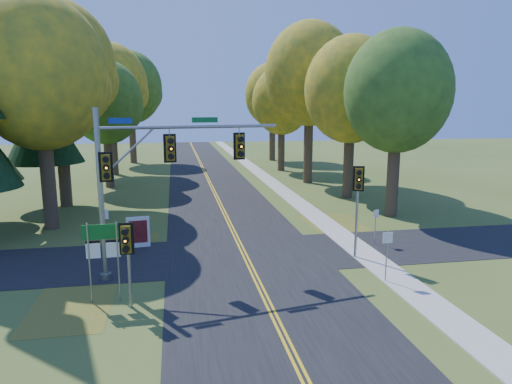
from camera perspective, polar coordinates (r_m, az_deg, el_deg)
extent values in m
plane|color=#3A501C|center=(22.10, -0.68, -9.43)|extent=(160.00, 160.00, 0.00)
cube|color=black|center=(22.10, -0.68, -9.40)|extent=(8.00, 160.00, 0.02)
cube|color=black|center=(23.97, -1.47, -7.79)|extent=(60.00, 6.00, 0.02)
cube|color=gold|center=(22.08, -0.94, -9.38)|extent=(0.10, 160.00, 0.01)
cube|color=gold|center=(22.11, -0.42, -9.35)|extent=(0.10, 160.00, 0.01)
cube|color=#9E998E|center=(23.85, 14.34, -8.17)|extent=(1.60, 160.00, 0.06)
cube|color=olive|center=(25.82, -16.69, -6.90)|extent=(4.00, 6.00, 0.00)
cube|color=olive|center=(29.37, 10.59, -4.51)|extent=(3.50, 8.00, 0.00)
cube|color=olive|center=(19.49, -22.00, -13.05)|extent=(3.00, 5.00, 0.00)
cylinder|color=#38281C|center=(31.08, -24.58, 1.87)|extent=(0.86, 0.86, 6.75)
ellipsoid|color=gold|center=(30.86, -25.48, 13.28)|extent=(8.00, 8.00, 9.20)
sphere|color=gold|center=(31.63, -21.93, 11.99)|extent=(4.80, 4.80, 4.80)
sphere|color=gold|center=(30.54, -28.62, 14.57)|extent=(4.40, 4.40, 4.40)
cylinder|color=#38281C|center=(33.08, 16.76, 2.27)|extent=(0.83, 0.83, 6.08)
ellipsoid|color=#487624|center=(32.79, 17.28, 11.92)|extent=(7.20, 7.20, 8.28)
sphere|color=#487624|center=(34.40, 18.55, 10.56)|extent=(4.32, 4.32, 4.32)
sphere|color=#487624|center=(31.62, 15.88, 13.37)|extent=(3.96, 3.96, 3.96)
cylinder|color=#38281C|center=(37.84, -22.96, 3.90)|extent=(0.89, 0.89, 7.42)
ellipsoid|color=gold|center=(37.75, -23.71, 14.08)|extent=(8.60, 8.60, 9.89)
sphere|color=gold|center=(38.62, -20.62, 12.91)|extent=(5.16, 5.16, 5.16)
sphere|color=gold|center=(37.36, -26.45, 15.25)|extent=(4.73, 4.73, 4.73)
cylinder|color=#38281C|center=(38.98, 11.49, 3.87)|extent=(0.84, 0.84, 6.30)
ellipsoid|color=gold|center=(38.75, 11.81, 12.43)|extent=(7.60, 7.60, 8.74)
sphere|color=gold|center=(40.36, 13.20, 11.21)|extent=(4.56, 4.56, 4.56)
sphere|color=gold|center=(37.60, 10.36, 13.70)|extent=(4.18, 4.18, 4.18)
cylinder|color=#38281C|center=(45.56, -17.94, 4.09)|extent=(0.81, 0.81, 5.62)
ellipsoid|color=#487624|center=(45.32, -18.32, 10.62)|extent=(6.80, 6.80, 7.82)
sphere|color=#487624|center=(46.16, -16.40, 9.87)|extent=(4.08, 4.08, 4.08)
sphere|color=#487624|center=(44.84, -20.03, 11.39)|extent=(3.74, 3.74, 3.74)
cylinder|color=#38281C|center=(46.18, 6.55, 5.87)|extent=(0.90, 0.90, 7.65)
ellipsoid|color=gold|center=(46.13, 6.73, 14.45)|extent=(8.80, 8.80, 10.12)
sphere|color=gold|center=(47.87, 8.31, 13.21)|extent=(5.28, 5.28, 5.28)
sphere|color=gold|center=(44.94, 5.14, 15.71)|extent=(4.84, 4.84, 4.84)
cylinder|color=#38281C|center=(54.17, -17.41, 5.79)|extent=(0.87, 0.87, 6.98)
ellipsoid|color=gold|center=(54.07, -17.79, 12.51)|extent=(8.20, 8.20, 9.43)
sphere|color=gold|center=(55.08, -15.84, 11.71)|extent=(4.92, 4.92, 4.92)
sphere|color=gold|center=(53.50, -19.52, 13.32)|extent=(4.51, 4.51, 4.51)
cylinder|color=#38281C|center=(54.96, 3.17, 5.73)|extent=(0.82, 0.82, 5.85)
ellipsoid|color=gold|center=(54.76, 3.23, 11.34)|extent=(7.00, 7.00, 8.05)
sphere|color=gold|center=(56.11, 4.39, 10.59)|extent=(4.20, 4.20, 4.20)
sphere|color=gold|center=(53.83, 2.12, 12.11)|extent=(3.85, 3.85, 3.85)
cylinder|color=#38281C|center=(64.85, -15.17, 6.72)|extent=(0.88, 0.88, 7.20)
ellipsoid|color=#487624|center=(64.78, -15.46, 12.49)|extent=(8.40, 8.40, 9.66)
sphere|color=#487624|center=(65.89, -13.84, 11.80)|extent=(5.04, 5.04, 5.04)
sphere|color=#487624|center=(64.13, -16.91, 13.19)|extent=(4.62, 4.62, 4.62)
cylinder|color=#38281C|center=(65.60, 2.05, 6.82)|extent=(0.85, 0.85, 6.53)
ellipsoid|color=gold|center=(65.48, 2.08, 12.06)|extent=(7.80, 7.80, 8.97)
sphere|color=gold|center=(66.95, 3.19, 11.35)|extent=(4.68, 4.68, 4.68)
sphere|color=gold|center=(64.47, 1.02, 12.78)|extent=(4.29, 4.29, 4.29)
cylinder|color=#38281C|center=(38.18, -24.56, 0.80)|extent=(0.50, 0.50, 3.42)
cone|color=black|center=(37.76, -25.08, 7.45)|extent=(5.60, 5.60, 5.45)
cone|color=black|center=(37.81, -25.55, 13.34)|extent=(4.57, 4.57, 5.45)
cone|color=black|center=(38.27, -26.04, 19.15)|extent=(3.55, 3.55, 5.45)
cylinder|color=gray|center=(20.62, -18.82, -0.58)|extent=(0.24, 0.24, 7.55)
cylinder|color=gray|center=(21.58, -18.24, -10.04)|extent=(0.47, 0.47, 0.32)
cylinder|color=gray|center=(20.78, -7.99, 8.07)|extent=(7.99, 1.60, 0.15)
cylinder|color=gray|center=(20.42, -15.79, 4.70)|extent=(2.42, 0.53, 2.23)
cylinder|color=gray|center=(20.59, -10.79, 7.42)|extent=(0.04, 0.04, 0.39)
cube|color=#72590C|center=(20.64, -10.72, 5.39)|extent=(0.42, 0.38, 1.08)
cube|color=black|center=(20.64, -10.72, 5.39)|extent=(0.56, 0.13, 1.27)
sphere|color=orange|center=(20.39, -10.60, 5.33)|extent=(0.19, 0.19, 0.19)
cylinder|color=black|center=(20.37, -10.63, 6.30)|extent=(0.29, 0.22, 0.26)
cylinder|color=black|center=(20.39, -10.60, 5.33)|extent=(0.29, 0.22, 0.26)
cylinder|color=black|center=(20.43, -10.56, 4.37)|extent=(0.29, 0.22, 0.26)
cylinder|color=gray|center=(21.37, -2.13, 7.71)|extent=(0.04, 0.04, 0.39)
cube|color=#72590C|center=(21.42, -2.12, 5.75)|extent=(0.42, 0.38, 1.08)
cube|color=black|center=(21.42, -2.12, 5.75)|extent=(0.56, 0.13, 1.27)
sphere|color=orange|center=(21.19, -1.91, 5.70)|extent=(0.19, 0.19, 0.19)
cylinder|color=black|center=(21.16, -1.91, 6.63)|extent=(0.29, 0.22, 0.26)
cylinder|color=black|center=(21.19, -1.91, 5.70)|extent=(0.29, 0.22, 0.26)
cylinder|color=black|center=(21.22, -1.90, 4.77)|extent=(0.29, 0.22, 0.26)
cube|color=#72590C|center=(20.27, -18.26, 2.98)|extent=(0.42, 0.38, 1.08)
cube|color=black|center=(20.27, -18.26, 2.98)|extent=(0.56, 0.13, 1.27)
sphere|color=orange|center=(20.02, -18.23, 2.90)|extent=(0.19, 0.19, 0.19)
cylinder|color=black|center=(19.98, -18.29, 3.88)|extent=(0.29, 0.22, 0.26)
cylinder|color=black|center=(20.02, -18.23, 2.90)|extent=(0.29, 0.22, 0.26)
cylinder|color=black|center=(20.07, -18.17, 1.92)|extent=(0.29, 0.22, 0.26)
cube|color=navy|center=(20.32, -16.60, 8.53)|extent=(0.96, 0.22, 0.24)
cube|color=#0C5926|center=(20.90, -6.41, 8.95)|extent=(1.18, 0.26, 0.24)
cylinder|color=gray|center=(23.39, 12.48, -2.62)|extent=(0.13, 0.13, 4.64)
cube|color=#72590C|center=(22.83, 12.70, 1.63)|extent=(0.44, 0.41, 1.06)
cube|color=black|center=(22.83, 12.70, 1.63)|extent=(0.53, 0.21, 1.25)
sphere|color=orange|center=(22.59, 12.74, 1.54)|extent=(0.19, 0.19, 0.19)
cylinder|color=black|center=(22.54, 12.78, 2.39)|extent=(0.29, 0.24, 0.25)
cylinder|color=black|center=(22.59, 12.74, 1.54)|extent=(0.29, 0.24, 0.25)
cylinder|color=black|center=(22.64, 12.71, 0.69)|extent=(0.29, 0.24, 0.25)
cylinder|color=gray|center=(18.08, -15.59, -8.90)|extent=(0.12, 0.12, 3.30)
cube|color=#72590C|center=(17.53, -15.88, -5.64)|extent=(0.37, 0.33, 1.03)
cube|color=black|center=(17.53, -15.88, -5.64)|extent=(0.54, 0.06, 1.22)
sphere|color=orange|center=(17.30, -16.01, -5.86)|extent=(0.19, 0.19, 0.19)
cylinder|color=black|center=(17.22, -16.06, -4.81)|extent=(0.26, 0.18, 0.25)
cylinder|color=black|center=(17.30, -16.01, -5.86)|extent=(0.26, 0.18, 0.25)
cylinder|color=black|center=(17.40, -15.95, -6.91)|extent=(0.26, 0.18, 0.25)
cylinder|color=gray|center=(18.97, -20.10, -8.39)|extent=(0.06, 0.06, 3.21)
cylinder|color=gray|center=(18.84, -16.85, -8.33)|extent=(0.06, 0.06, 3.21)
cube|color=#0C5A1B|center=(18.58, -18.69, -4.73)|extent=(1.50, 0.08, 0.59)
cube|color=silver|center=(18.58, -18.69, -4.73)|extent=(1.28, 0.03, 0.09)
cube|color=silver|center=(18.83, -19.69, -6.96)|extent=(0.54, 0.05, 0.59)
cube|color=black|center=(18.73, -19.76, -5.93)|extent=(0.54, 0.02, 0.11)
cube|color=silver|center=(18.74, -17.41, -6.91)|extent=(0.54, 0.05, 0.59)
cube|color=black|center=(18.64, -17.47, -5.88)|extent=(0.54, 0.02, 0.11)
cube|color=silver|center=(25.73, -14.51, -4.88)|extent=(1.25, 0.32, 1.71)
cube|color=maroon|center=(25.63, -14.50, -4.83)|extent=(0.94, 0.14, 1.23)
cube|color=silver|center=(25.91, -15.49, -6.46)|extent=(0.08, 0.08, 0.28)
cube|color=silver|center=(25.95, -13.38, -6.33)|extent=(0.08, 0.08, 0.28)
cylinder|color=gray|center=(26.31, 14.68, -4.20)|extent=(0.05, 0.05, 2.02)
cube|color=silver|center=(26.13, 14.78, -2.65)|extent=(0.36, 0.18, 0.41)
cylinder|color=gray|center=(20.79, 16.00, -7.75)|extent=(0.05, 0.05, 2.34)
cube|color=silver|center=(20.53, 16.15, -5.51)|extent=(0.45, 0.04, 0.48)
cylinder|color=gray|center=(25.15, -18.36, -4.61)|extent=(0.05, 0.05, 2.41)
cube|color=silver|center=(24.92, -18.49, -2.67)|extent=(0.46, 0.07, 0.49)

